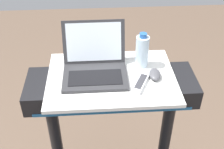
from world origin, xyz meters
TOP-DOWN VIEW (x-y plane):
  - desk_board at (0.00, 0.70)m, footprint 0.66×0.48m
  - laptop at (-0.08, 0.74)m, footprint 0.33×0.31m
  - computer_mouse at (0.22, 0.68)m, footprint 0.07×0.11m
  - water_bottle at (0.17, 0.79)m, footprint 0.07×0.07m
  - tv_remote at (0.14, 0.62)m, footprint 0.11×0.16m

SIDE VIEW (x-z plane):
  - desk_board at x=0.00m, z-range 1.05..1.07m
  - tv_remote at x=0.14m, z-range 1.07..1.09m
  - computer_mouse at x=0.22m, z-range 1.07..1.10m
  - laptop at x=-0.08m, z-range 1.00..1.24m
  - water_bottle at x=0.17m, z-range 1.06..1.26m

